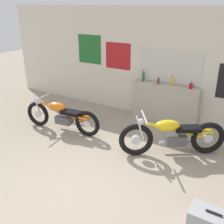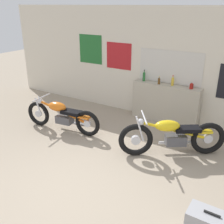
% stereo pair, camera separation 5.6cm
% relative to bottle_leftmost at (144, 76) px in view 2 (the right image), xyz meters
% --- Properties ---
extents(ground_plane, '(24.00, 24.00, 0.00)m').
position_rel_bottle_leftmost_xyz_m(ground_plane, '(0.40, -3.52, -1.10)').
color(ground_plane, gray).
extents(wall_back, '(10.00, 0.07, 2.80)m').
position_rel_bottle_leftmost_xyz_m(wall_back, '(0.41, 0.16, 0.30)').
color(wall_back, beige).
rests_on(wall_back, ground_plane).
extents(sill_counter, '(1.72, 0.28, 0.97)m').
position_rel_bottle_leftmost_xyz_m(sill_counter, '(0.63, -0.02, -0.62)').
color(sill_counter, '#B7AD99').
rests_on(sill_counter, ground_plane).
extents(bottle_leftmost, '(0.07, 0.07, 0.29)m').
position_rel_bottle_leftmost_xyz_m(bottle_leftmost, '(0.00, 0.00, 0.00)').
color(bottle_leftmost, '#23662D').
rests_on(bottle_leftmost, sill_counter).
extents(bottle_left_center, '(0.06, 0.06, 0.20)m').
position_rel_bottle_leftmost_xyz_m(bottle_left_center, '(0.44, -0.07, -0.04)').
color(bottle_left_center, '#5B3814').
rests_on(bottle_left_center, sill_counter).
extents(bottle_center, '(0.07, 0.07, 0.25)m').
position_rel_bottle_leftmost_xyz_m(bottle_center, '(0.77, -0.00, -0.02)').
color(bottle_center, gold).
rests_on(bottle_center, sill_counter).
extents(bottle_right_center, '(0.09, 0.09, 0.17)m').
position_rel_bottle_leftmost_xyz_m(bottle_right_center, '(1.24, -0.03, -0.06)').
color(bottle_right_center, maroon).
rests_on(bottle_right_center, sill_counter).
extents(motorcycle_yellow, '(1.83, 1.28, 0.85)m').
position_rel_bottle_leftmost_xyz_m(motorcycle_yellow, '(1.36, -1.50, -0.69)').
color(motorcycle_yellow, black).
rests_on(motorcycle_yellow, ground_plane).
extents(motorcycle_orange, '(2.00, 0.64, 0.77)m').
position_rel_bottle_leftmost_xyz_m(motorcycle_orange, '(-1.25, -1.82, -0.72)').
color(motorcycle_orange, black).
rests_on(motorcycle_orange, ground_plane).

